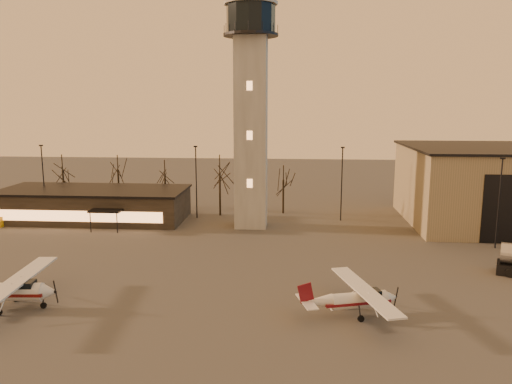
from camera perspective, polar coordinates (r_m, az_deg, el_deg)
ground at (r=37.50m, az=-4.69°, el=-15.05°), size 220.00×220.00×0.00m
control_tower at (r=63.72m, az=-0.58°, el=10.50°), size 6.80×6.80×32.60m
terminal at (r=72.35m, az=-18.05°, el=-1.34°), size 25.40×12.20×4.30m
light_poles at (r=65.53m, az=-0.05°, el=0.90°), size 58.50×12.25×10.14m
tree_row at (r=75.81m, az=-10.33°, el=2.41°), size 37.20×9.20×8.80m
cessna_front at (r=39.61m, az=11.79°, el=-12.25°), size 8.46×10.48×2.91m
cessna_rear at (r=44.22m, az=-26.09°, el=-10.48°), size 9.64×12.17×3.35m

